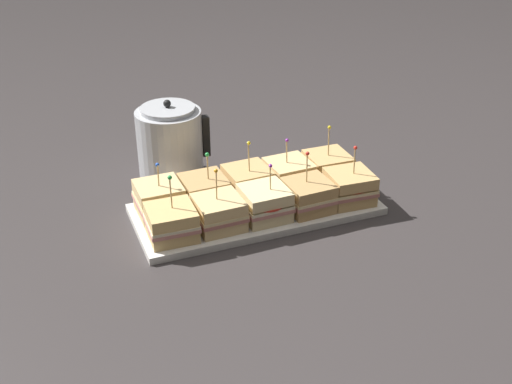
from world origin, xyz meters
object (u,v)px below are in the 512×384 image
(sandwich_front_center, at_px, (265,203))
(kettle_steel, at_px, (170,143))
(sandwich_back_far_left, at_px, (159,199))
(serving_platter, at_px, (256,209))
(sandwich_front_far_right, at_px, (350,187))
(sandwich_front_far_left, at_px, (171,222))
(sandwich_back_far_right, at_px, (327,168))
(sandwich_back_center, at_px, (247,183))
(sandwich_back_left, at_px, (204,191))
(sandwich_front_right, at_px, (308,196))
(sandwich_back_right, at_px, (289,175))
(sandwich_front_left, at_px, (219,213))

(sandwich_front_center, height_order, kettle_steel, kettle_steel)
(sandwich_front_center, bearing_deg, sandwich_back_far_left, 153.87)
(serving_platter, xyz_separation_m, kettle_steel, (-0.14, 0.27, 0.09))
(serving_platter, bearing_deg, sandwich_front_far_right, -14.41)
(sandwich_front_far_left, xyz_separation_m, sandwich_back_far_right, (0.45, 0.11, 0.00))
(sandwich_back_far_right, bearing_deg, sandwich_front_far_left, -165.84)
(sandwich_front_far_right, distance_m, sandwich_back_center, 0.26)
(sandwich_back_left, bearing_deg, sandwich_front_center, -44.07)
(sandwich_front_far_right, xyz_separation_m, kettle_steel, (-0.37, 0.33, 0.04))
(sandwich_front_right, xyz_separation_m, sandwich_back_center, (-0.11, 0.11, 0.00))
(kettle_steel, bearing_deg, sandwich_back_far_right, -30.00)
(serving_platter, bearing_deg, sandwich_back_right, 26.07)
(sandwich_front_far_left, relative_size, sandwich_front_far_right, 1.02)
(serving_platter, xyz_separation_m, sandwich_back_right, (0.11, 0.05, 0.05))
(sandwich_back_center, bearing_deg, sandwich_front_far_right, -26.80)
(sandwich_front_far_left, height_order, sandwich_front_left, sandwich_front_far_left)
(sandwich_front_far_left, relative_size, kettle_steel, 0.69)
(sandwich_back_center, bearing_deg, kettle_steel, 123.49)
(serving_platter, bearing_deg, sandwich_back_far_left, 166.05)
(sandwich_back_far_left, xyz_separation_m, sandwich_back_left, (0.11, -0.00, -0.00))
(sandwich_back_center, bearing_deg, sandwich_back_left, -179.86)
(sandwich_back_left, relative_size, sandwich_back_right, 1.01)
(sandwich_back_far_right, bearing_deg, sandwich_front_center, -153.14)
(serving_platter, height_order, sandwich_back_far_right, sandwich_back_far_right)
(sandwich_back_left, bearing_deg, sandwich_back_far_left, 179.99)
(sandwich_back_right, xyz_separation_m, kettle_steel, (-0.25, 0.21, 0.04))
(sandwich_back_right, bearing_deg, sandwich_back_far_left, 179.74)
(sandwich_back_far_left, relative_size, sandwich_back_right, 0.97)
(sandwich_front_center, relative_size, sandwich_front_right, 0.94)
(sandwich_front_left, xyz_separation_m, sandwich_back_center, (0.11, 0.11, 0.00))
(serving_platter, distance_m, sandwich_back_left, 0.14)
(sandwich_front_far_right, height_order, sandwich_back_far_right, sandwich_back_far_right)
(sandwich_front_far_right, relative_size, sandwich_back_center, 0.97)
(sandwich_front_far_right, height_order, kettle_steel, kettle_steel)
(sandwich_front_left, xyz_separation_m, sandwich_back_left, (0.00, 0.11, 0.00))
(sandwich_front_center, bearing_deg, sandwich_back_right, 44.97)
(kettle_steel, bearing_deg, serving_platter, -62.26)
(sandwich_back_center, bearing_deg, sandwich_front_center, -88.67)
(sandwich_front_far_left, height_order, sandwich_back_right, sandwich_front_far_left)
(sandwich_back_far_left, xyz_separation_m, sandwich_back_right, (0.34, -0.00, 0.00))
(sandwich_front_left, relative_size, sandwich_front_right, 0.99)
(sandwich_back_left, xyz_separation_m, sandwich_back_right, (0.23, -0.00, 0.00))
(sandwich_front_far_right, height_order, sandwich_back_right, sandwich_front_far_right)
(serving_platter, distance_m, kettle_steel, 0.32)
(sandwich_front_far_right, bearing_deg, sandwich_back_right, 135.26)
(sandwich_back_far_left, height_order, kettle_steel, kettle_steel)
(sandwich_back_left, bearing_deg, sandwich_back_center, 0.14)
(sandwich_back_far_left, bearing_deg, sandwich_back_center, 0.07)
(sandwich_back_center, bearing_deg, sandwich_back_far_right, 0.11)
(sandwich_back_center, bearing_deg, sandwich_back_far_left, -179.93)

